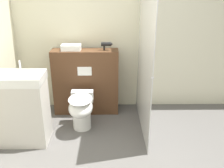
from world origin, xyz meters
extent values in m
cube|color=beige|center=(0.00, 1.85, 1.25)|extent=(8.00, 0.06, 2.50)
cube|color=#51331E|center=(-0.33, 1.58, 0.54)|extent=(1.06, 0.28, 1.07)
cube|color=white|center=(-0.33, 1.44, 0.77)|extent=(0.22, 0.01, 0.14)
cube|color=silver|center=(0.55, 1.10, 1.09)|extent=(0.01, 1.43, 2.17)
sphere|color=#B2B2B7|center=(0.55, 0.42, 1.04)|extent=(0.04, 0.04, 0.04)
cylinder|color=white|center=(-0.36, 1.05, 0.18)|extent=(0.27, 0.27, 0.35)
ellipsoid|color=white|center=(-0.36, 0.97, 0.38)|extent=(0.35, 0.45, 0.26)
ellipsoid|color=white|center=(-0.36, 0.97, 0.52)|extent=(0.34, 0.44, 0.02)
cube|color=white|center=(-0.36, 1.24, 0.44)|extent=(0.33, 0.13, 0.17)
cube|color=beige|center=(-1.10, 0.73, 0.44)|extent=(0.62, 0.42, 0.87)
cube|color=white|center=(-1.10, 0.73, 0.93)|extent=(0.63, 0.42, 0.12)
cylinder|color=silver|center=(-1.10, 0.84, 1.06)|extent=(0.02, 0.02, 0.14)
cylinder|color=black|center=(0.01, 1.57, 1.17)|extent=(0.15, 0.06, 0.06)
cone|color=black|center=(0.10, 1.57, 1.17)|extent=(0.03, 0.05, 0.05)
cylinder|color=black|center=(-0.02, 1.57, 1.12)|extent=(0.03, 0.03, 0.09)
cube|color=white|center=(-0.54, 1.57, 1.12)|extent=(0.30, 0.18, 0.09)
camera|label=1|loc=(0.05, -2.23, 2.05)|focal=40.00mm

